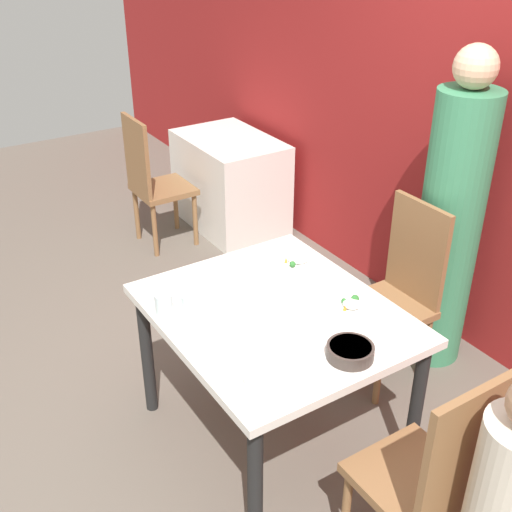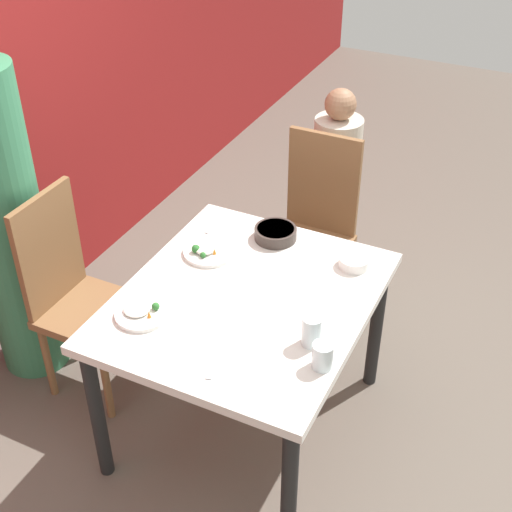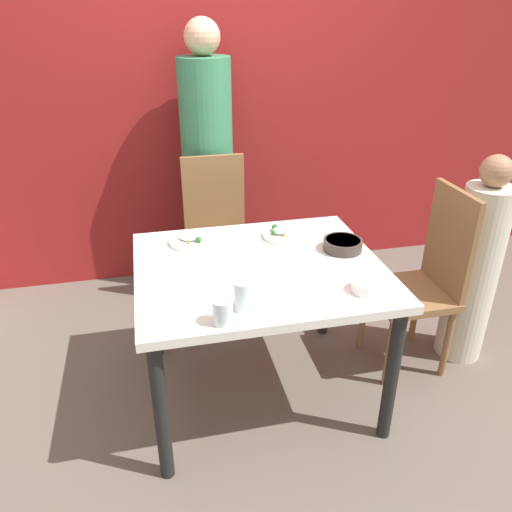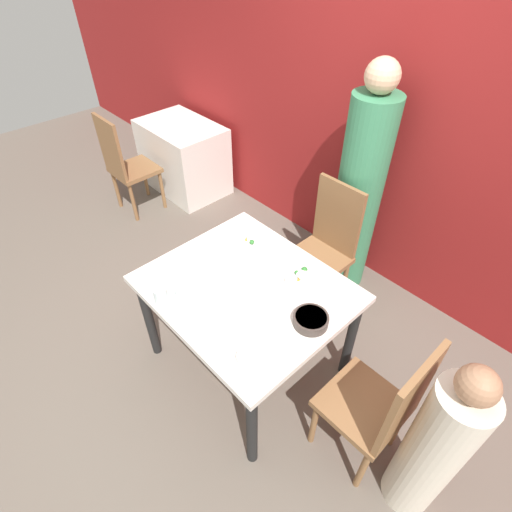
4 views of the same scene
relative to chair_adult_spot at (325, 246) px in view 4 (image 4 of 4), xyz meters
The scene contains 17 objects.
ground_plane 0.98m from the chair_adult_spot, 85.10° to the right, with size 10.00×10.00×0.00m, color #60564C.
wall_back 1.02m from the chair_adult_spot, 83.30° to the left, with size 10.00×0.06×2.70m.
dining_table 0.84m from the chair_adult_spot, 85.10° to the right, with size 1.12×0.96×0.74m.
chair_adult_spot is the anchor object (origin of this frame).
chair_child_spot 1.24m from the chair_adult_spot, 37.92° to the right, with size 0.40×0.40×1.00m.
person_adult 0.43m from the chair_adult_spot, 90.00° to the left, with size 0.32×0.32×1.74m.
person_child 1.48m from the chair_adult_spot, 31.05° to the right, with size 0.25×0.25×1.16m.
bowl_curry 0.94m from the chair_adult_spot, 56.74° to the right, with size 0.19×0.19×0.05m.
plate_rice_adult 0.65m from the chair_adult_spot, 64.39° to the right, with size 0.23×0.23×0.05m.
plate_rice_child 0.60m from the chair_adult_spot, 111.96° to the right, with size 0.21×0.21×0.05m.
bowl_rice_small 1.26m from the chair_adult_spot, 68.42° to the right, with size 0.13×0.13×0.04m.
glass_water_tall 1.29m from the chair_adult_spot, 97.57° to the right, with size 0.08×0.08×0.10m.
glass_water_short 1.20m from the chair_adult_spot, 93.48° to the right, with size 0.08×0.08×0.12m.
fork_steel 0.97m from the chair_adult_spot, 109.49° to the right, with size 0.18×0.08×0.01m.
spoon_steel 0.72m from the chair_adult_spot, 44.68° to the right, with size 0.18×0.06×0.01m.
background_table 2.08m from the chair_adult_spot, behind, with size 0.89×0.60×0.72m.
chair_background 2.12m from the chair_adult_spot, 167.60° to the right, with size 0.40×0.40×1.00m.
Camera 4 is at (1.20, -1.05, 2.40)m, focal length 28.00 mm.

